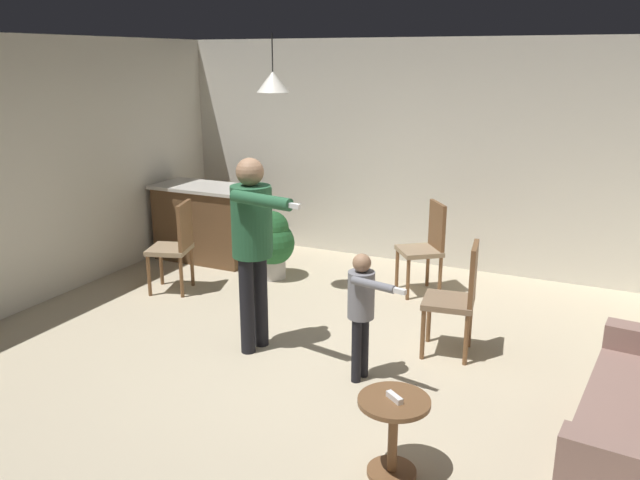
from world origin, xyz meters
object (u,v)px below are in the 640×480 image
person_adult (253,234)px  potted_plant_corner (272,242)px  kitchen_counter (206,222)px  person_child (362,303)px  spare_remote_on_table (395,397)px  dining_chair_near_wall (458,295)px  side_table_by_couch (393,428)px  dining_chair_centre_back (426,244)px  dining_chair_by_counter (176,243)px

person_adult → potted_plant_corner: person_adult is taller
kitchen_counter → potted_plant_corner: bearing=-13.7°
person_child → spare_remote_on_table: (0.63, -1.05, -0.11)m
kitchen_counter → dining_chair_near_wall: dining_chair_near_wall is taller
side_table_by_couch → person_adult: (-1.66, 1.16, 0.73)m
potted_plant_corner → side_table_by_couch: bearing=-49.3°
side_table_by_couch → dining_chair_near_wall: (-0.05, 1.80, 0.22)m
dining_chair_centre_back → person_child: bearing=145.5°
kitchen_counter → dining_chair_by_counter: dining_chair_by_counter is taller
potted_plant_corner → kitchen_counter: bearing=166.3°
person_child → dining_chair_near_wall: 0.96m
dining_chair_centre_back → spare_remote_on_table: 3.24m
kitchen_counter → side_table_by_couch: bearing=-41.3°
person_adult → dining_chair_by_counter: size_ratio=1.70×
person_adult → dining_chair_near_wall: size_ratio=1.70×
dining_chair_near_wall → person_child: bearing=135.5°
person_child → spare_remote_on_table: 1.23m
dining_chair_by_counter → potted_plant_corner: dining_chair_by_counter is taller
kitchen_counter → dining_chair_centre_back: 2.84m
kitchen_counter → spare_remote_on_table: (3.57, -3.13, 0.06)m
side_table_by_couch → spare_remote_on_table: bearing=-63.7°
dining_chair_centre_back → spare_remote_on_table: (0.73, -3.16, -0.01)m
person_adult → dining_chair_by_counter: person_adult is taller
dining_chair_by_counter → kitchen_counter: bearing=1.2°
dining_chair_by_counter → dining_chair_centre_back: 2.70m
side_table_by_couch → spare_remote_on_table: size_ratio=4.00×
potted_plant_corner → spare_remote_on_table: bearing=-49.4°
person_child → side_table_by_couch: bearing=41.7°
potted_plant_corner → spare_remote_on_table: potted_plant_corner is taller
person_adult → spare_remote_on_table: person_adult is taller
dining_chair_by_counter → dining_chair_near_wall: 3.13m
person_adult → potted_plant_corner: size_ratio=2.13×
person_child → dining_chair_centre_back: person_child is taller
person_adult → person_child: (1.04, -0.12, -0.40)m
person_adult → person_child: bearing=94.1°
person_child → dining_chair_centre_back: size_ratio=1.05×
dining_chair_near_wall → spare_remote_on_table: size_ratio=7.69×
side_table_by_couch → potted_plant_corner: bearing=130.7°
person_adult → potted_plant_corner: bearing=-144.5°
dining_chair_by_counter → person_child: bearing=-129.3°
dining_chair_near_wall → spare_remote_on_table: 1.81m
person_child → spare_remote_on_table: size_ratio=8.07×
side_table_by_couch → person_child: person_child is taller
person_adult → person_child: 1.12m
person_child → kitchen_counter: bearing=-114.6°
side_table_by_couch → potted_plant_corner: (-2.45, 2.85, 0.11)m
person_child → dining_chair_near_wall: size_ratio=1.05×
side_table_by_couch → dining_chair_by_counter: dining_chair_by_counter is taller
side_table_by_couch → dining_chair_by_counter: bearing=147.4°
dining_chair_centre_back → person_adult: bearing=117.6°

